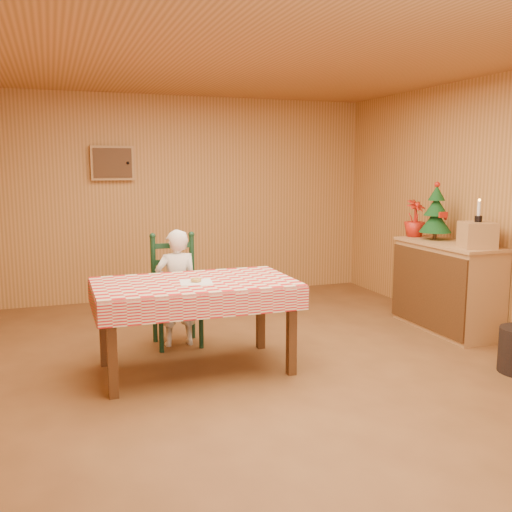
{
  "coord_description": "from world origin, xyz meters",
  "views": [
    {
      "loc": [
        -1.63,
        -4.34,
        1.71
      ],
      "look_at": [
        0.0,
        0.2,
        0.95
      ],
      "focal_mm": 40.0,
      "sensor_mm": 36.0,
      "label": 1
    }
  ],
  "objects_px": {
    "dining_table": "(195,291)",
    "shelf_unit": "(447,286)",
    "ladder_chair": "(176,293)",
    "christmas_tree": "(436,214)",
    "crate": "(477,235)",
    "seated_child": "(177,288)"
  },
  "relations": [
    {
      "from": "dining_table",
      "to": "shelf_unit",
      "type": "relative_size",
      "value": 1.34
    },
    {
      "from": "ladder_chair",
      "to": "christmas_tree",
      "type": "height_order",
      "value": "christmas_tree"
    },
    {
      "from": "ladder_chair",
      "to": "crate",
      "type": "distance_m",
      "value": 2.97
    },
    {
      "from": "seated_child",
      "to": "crate",
      "type": "height_order",
      "value": "crate"
    },
    {
      "from": "dining_table",
      "to": "seated_child",
      "type": "height_order",
      "value": "seated_child"
    },
    {
      "from": "crate",
      "to": "christmas_tree",
      "type": "bearing_deg",
      "value": 90.0
    },
    {
      "from": "shelf_unit",
      "to": "crate",
      "type": "bearing_deg",
      "value": -88.77
    },
    {
      "from": "ladder_chair",
      "to": "seated_child",
      "type": "distance_m",
      "value": 0.08
    },
    {
      "from": "crate",
      "to": "ladder_chair",
      "type": "bearing_deg",
      "value": 162.25
    },
    {
      "from": "shelf_unit",
      "to": "christmas_tree",
      "type": "distance_m",
      "value": 0.79
    },
    {
      "from": "shelf_unit",
      "to": "christmas_tree",
      "type": "bearing_deg",
      "value": 88.02
    },
    {
      "from": "ladder_chair",
      "to": "shelf_unit",
      "type": "distance_m",
      "value": 2.82
    },
    {
      "from": "crate",
      "to": "christmas_tree",
      "type": "relative_size",
      "value": 0.48
    },
    {
      "from": "shelf_unit",
      "to": "christmas_tree",
      "type": "relative_size",
      "value": 2.0
    },
    {
      "from": "ladder_chair",
      "to": "shelf_unit",
      "type": "xyz_separation_m",
      "value": [
        2.77,
        -0.49,
        -0.04
      ]
    },
    {
      "from": "dining_table",
      "to": "christmas_tree",
      "type": "height_order",
      "value": "christmas_tree"
    },
    {
      "from": "dining_table",
      "to": "shelf_unit",
      "type": "bearing_deg",
      "value": 6.11
    },
    {
      "from": "ladder_chair",
      "to": "christmas_tree",
      "type": "relative_size",
      "value": 1.74
    },
    {
      "from": "seated_child",
      "to": "christmas_tree",
      "type": "height_order",
      "value": "christmas_tree"
    },
    {
      "from": "dining_table",
      "to": "christmas_tree",
      "type": "relative_size",
      "value": 2.67
    },
    {
      "from": "ladder_chair",
      "to": "christmas_tree",
      "type": "bearing_deg",
      "value": -4.94
    },
    {
      "from": "seated_child",
      "to": "crate",
      "type": "xyz_separation_m",
      "value": [
        2.78,
        -0.83,
        0.49
      ]
    }
  ]
}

